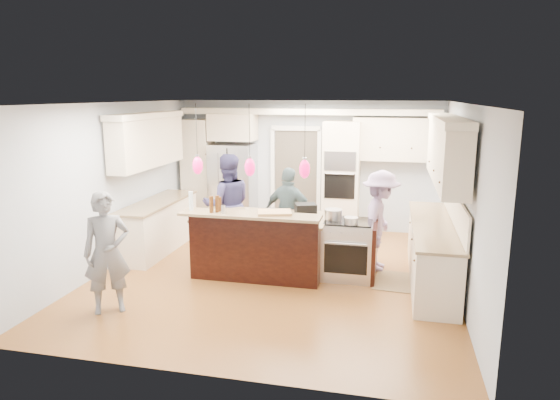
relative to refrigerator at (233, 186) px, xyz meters
The scene contains 23 objects.
ground_plane 3.19m from the refrigerator, 59.58° to the right, with size 6.00×6.00×0.00m, color #A1612C.
room_shell 3.20m from the refrigerator, 59.58° to the right, with size 5.54×6.04×2.72m.
refrigerator is the anchor object (origin of this frame).
oven_column 2.31m from the refrigerator, ahead, with size 0.72×0.69×2.30m.
back_upper_cabinets 1.12m from the refrigerator, ahead, with size 5.30×0.61×2.54m.
right_counter_run 4.63m from the refrigerator, 30.36° to the right, with size 0.64×3.10×2.51m.
left_cabinets 2.05m from the refrigerator, 115.94° to the right, with size 0.64×2.30×2.51m.
kitchen_island 2.91m from the refrigerator, 63.06° to the right, with size 2.10×1.46×1.12m.
island_range 3.71m from the refrigerator, 42.59° to the right, with size 0.82×0.71×0.92m.
pendant_lights 3.53m from the refrigerator, 67.57° to the right, with size 1.75×0.15×1.03m.
person_bar_end 4.45m from the refrigerator, 93.54° to the right, with size 0.59×0.39×1.62m, color slate.
person_far_left 1.85m from the refrigerator, 74.96° to the right, with size 0.88×0.69×1.81m, color #2A294F.
person_far_right 2.40m from the refrigerator, 48.24° to the right, with size 0.94×0.39×1.61m, color #41565C.
person_range_side 3.73m from the refrigerator, 32.27° to the right, with size 1.06×0.61×1.64m, color #9077A0.
floor_rug 4.34m from the refrigerator, 36.42° to the right, with size 0.60×0.87×0.01m, color olive.
water_bottle 3.19m from the refrigerator, 83.23° to the right, with size 0.07×0.07×0.28m, color silver.
beer_bottle_a 3.23m from the refrigerator, 75.34° to the right, with size 0.05×0.05×0.21m, color #4D290D.
beer_bottle_b 3.34m from the refrigerator, 77.30° to the right, with size 0.06×0.06×0.25m, color #4D290D.
beer_bottle_c 3.31m from the refrigerator, 75.86° to the right, with size 0.06×0.06×0.25m, color #4D290D.
drink_can 3.39m from the refrigerator, 74.28° to the right, with size 0.06×0.06×0.12m, color #B7B7BC.
cutting_board 3.53m from the refrigerator, 61.96° to the right, with size 0.48×0.34×0.04m, color tan.
pot_large 3.46m from the refrigerator, 45.20° to the right, with size 0.27×0.27×0.16m, color #B7B7BC.
pot_small 3.83m from the refrigerator, 44.45° to the right, with size 0.21×0.21×0.10m, color #B7B7BC.
Camera 1 is at (1.75, -7.35, 2.84)m, focal length 32.00 mm.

